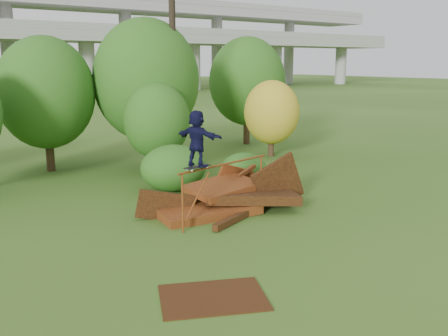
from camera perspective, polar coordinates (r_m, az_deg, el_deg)
ground at (r=14.23m, az=7.46°, el=-7.28°), size 240.00×240.00×0.00m
scrap_pile at (r=16.05m, az=0.53°, el=-3.46°), size 5.82×3.12×2.14m
grind_rail at (r=14.95m, az=0.12°, el=-0.94°), size 3.74×0.80×1.72m
skateboard at (r=14.02m, az=-3.08°, el=0.15°), size 0.87×0.39×0.09m
skater at (r=13.88m, az=-3.12°, el=3.40°), size 0.93×1.53×1.58m
flat_plate at (r=10.44m, az=-1.27°, el=-14.56°), size 2.57×2.28×0.03m
tree_1 at (r=22.67m, az=-19.72°, el=8.09°), size 4.15×4.15×5.77m
tree_2 at (r=20.85m, az=-7.69°, el=5.37°), size 2.75×2.75×3.87m
tree_3 at (r=22.97m, az=-8.87°, el=9.89°), size 4.76×4.76×6.60m
tree_4 at (r=24.94m, az=5.47°, el=6.34°), size 2.75×2.75×3.80m
tree_5 at (r=28.60m, az=2.65°, el=9.86°), size 4.31×4.31×6.05m
shrub_left at (r=18.43m, az=-5.81°, el=0.02°), size 2.46×2.27×1.71m
shrub_right at (r=18.96m, az=2.24°, el=-0.21°), size 1.84×1.69×1.31m
utility_pole at (r=22.27m, az=-5.85°, el=12.29°), size 1.40×0.28×9.42m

